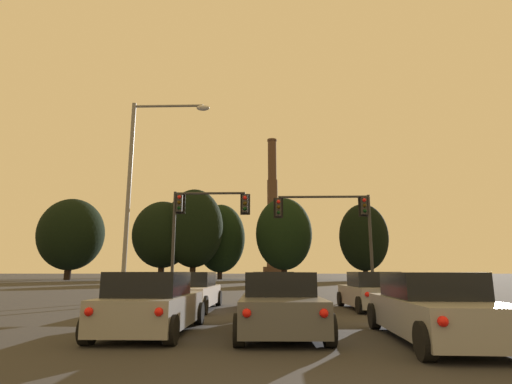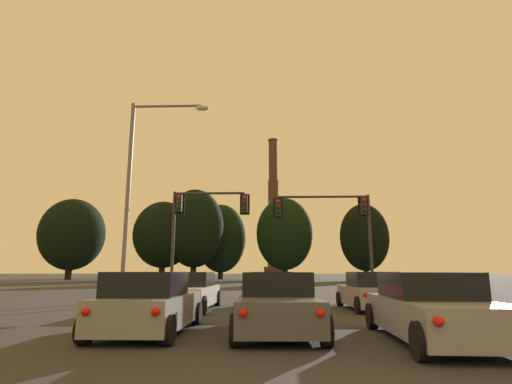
% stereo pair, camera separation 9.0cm
% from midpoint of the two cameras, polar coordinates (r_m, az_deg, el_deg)
% --- Properties ---
extents(sedan_right_lane_second, '(2.16, 4.77, 1.43)m').
position_cam_midpoint_polar(sedan_right_lane_second, '(9.59, 23.88, -15.00)').
color(sedan_right_lane_second, gray).
rests_on(sedan_right_lane_second, ground_plane).
extents(sedan_center_lane_second, '(2.06, 4.73, 1.43)m').
position_cam_midpoint_polar(sedan_center_lane_second, '(10.15, 3.12, -15.66)').
color(sedan_center_lane_second, '#4C4F54').
rests_on(sedan_center_lane_second, ground_plane).
extents(hatchback_left_lane_second, '(1.90, 4.11, 1.44)m').
position_cam_midpoint_polar(hatchback_left_lane_second, '(10.22, -14.86, -15.30)').
color(hatchback_left_lane_second, gray).
rests_on(hatchback_left_lane_second, ground_plane).
extents(sedan_left_lane_front, '(2.03, 4.72, 1.43)m').
position_cam_midpoint_polar(sedan_left_lane_front, '(16.25, -9.54, -13.89)').
color(sedan_left_lane_front, silver).
rests_on(sedan_left_lane_front, ground_plane).
extents(hatchback_right_lane_front, '(2.01, 4.15, 1.44)m').
position_cam_midpoint_polar(hatchback_right_lane_front, '(16.48, 15.99, -13.59)').
color(hatchback_right_lane_front, gray).
rests_on(hatchback_right_lane_front, ground_plane).
extents(hatchback_center_lane_front, '(1.92, 4.11, 1.44)m').
position_cam_midpoint_polar(hatchback_center_lane_front, '(16.71, 2.30, -13.97)').
color(hatchback_center_lane_front, maroon).
rests_on(hatchback_center_lane_front, ground_plane).
extents(traffic_light_overhead_right, '(5.91, 0.50, 5.98)m').
position_cam_midpoint_polar(traffic_light_overhead_right, '(24.36, 11.42, -3.65)').
color(traffic_light_overhead_right, '#2D2D30').
rests_on(traffic_light_overhead_right, ground_plane).
extents(traffic_light_overhead_left, '(4.63, 0.50, 6.08)m').
position_cam_midpoint_polar(traffic_light_overhead_left, '(23.54, -8.26, -3.45)').
color(traffic_light_overhead_left, '#2D2D30').
rests_on(traffic_light_overhead_left, ground_plane).
extents(street_lamp, '(3.78, 0.36, 9.45)m').
position_cam_midpoint_polar(street_lamp, '(19.40, -16.13, 2.10)').
color(street_lamp, slate).
rests_on(street_lamp, ground_plane).
extents(smokestack, '(7.81, 7.81, 55.50)m').
position_cam_midpoint_polar(smokestack, '(160.08, 2.38, -4.02)').
color(smokestack, '#3C2B22').
rests_on(smokestack, ground_plane).
extents(treeline_far_right, '(10.95, 9.85, 14.14)m').
position_cam_midpoint_polar(treeline_far_right, '(74.98, -13.21, -5.93)').
color(treeline_far_right, black).
rests_on(treeline_far_right, ground_plane).
extents(treeline_right_mid, '(8.15, 7.34, 12.78)m').
position_cam_midpoint_polar(treeline_right_mid, '(70.00, 15.10, -6.25)').
color(treeline_right_mid, black).
rests_on(treeline_right_mid, ground_plane).
extents(treeline_center_left, '(10.45, 9.40, 16.24)m').
position_cam_midpoint_polar(treeline_center_left, '(73.06, -8.89, -5.11)').
color(treeline_center_left, black).
rests_on(treeline_center_left, ground_plane).
extents(treeline_far_left, '(11.65, 10.49, 14.52)m').
position_cam_midpoint_polar(treeline_far_left, '(79.77, -24.93, -5.49)').
color(treeline_far_left, black).
rests_on(treeline_far_left, ground_plane).
extents(treeline_center_right, '(10.31, 9.28, 14.92)m').
position_cam_midpoint_polar(treeline_center_right, '(73.90, 3.97, -5.97)').
color(treeline_center_right, black).
rests_on(treeline_center_right, ground_plane).
extents(treeline_left_mid, '(9.59, 8.63, 14.52)m').
position_cam_midpoint_polar(treeline_left_mid, '(78.91, -5.14, -6.59)').
color(treeline_left_mid, black).
rests_on(treeline_left_mid, ground_plane).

